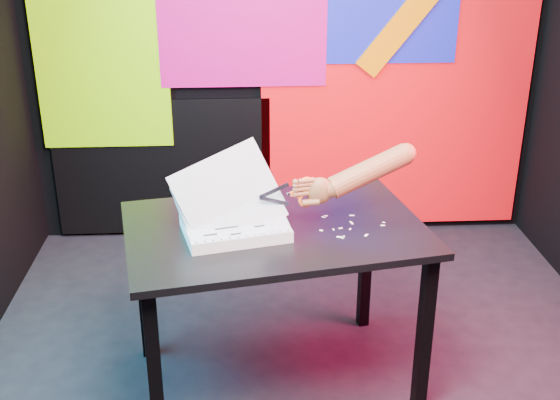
{
  "coord_description": "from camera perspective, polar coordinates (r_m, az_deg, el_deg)",
  "views": [
    {
      "loc": [
        -0.27,
        -2.54,
        1.94
      ],
      "look_at": [
        -0.13,
        -0.04,
        0.87
      ],
      "focal_mm": 45.0,
      "sensor_mm": 36.0,
      "label": 1
    }
  ],
  "objects": [
    {
      "name": "room",
      "position": [
        2.62,
        2.74,
        10.12
      ],
      "size": [
        3.01,
        3.01,
        2.71
      ],
      "color": "black",
      "rests_on": "ground"
    },
    {
      "name": "printout_stack",
      "position": [
        2.72,
        -3.72,
        -2.08
      ],
      "size": [
        0.48,
        0.37,
        0.36
      ],
      "rotation": [
        0.0,
        0.0,
        0.23
      ],
      "color": "silver",
      "rests_on": "work_table"
    },
    {
      "name": "paper_clippings",
      "position": [
        2.79,
        5.45,
        -2.2
      ],
      "size": [
        0.27,
        0.22,
        0.0
      ],
      "color": "silver",
      "rests_on": "work_table"
    },
    {
      "name": "work_table",
      "position": [
        2.83,
        -0.43,
        -3.81
      ],
      "size": [
        1.3,
        0.98,
        0.75
      ],
      "rotation": [
        0.0,
        0.0,
        0.19
      ],
      "color": "black",
      "rests_on": "ground"
    },
    {
      "name": "scissors",
      "position": [
        2.73,
        1.83,
        0.6
      ],
      "size": [
        0.22,
        0.06,
        0.13
      ],
      "rotation": [
        0.0,
        0.0,
        0.22
      ],
      "color": "#A3A7C9",
      "rests_on": "printout_stack"
    },
    {
      "name": "backdrop",
      "position": [
        4.14,
        1.4,
        9.4
      ],
      "size": [
        2.88,
        0.05,
        2.08
      ],
      "color": "red",
      "rests_on": "ground"
    },
    {
      "name": "hand_forearm",
      "position": [
        2.79,
        6.59,
        2.13
      ],
      "size": [
        0.49,
        0.16,
        0.22
      ],
      "rotation": [
        0.0,
        0.0,
        0.22
      ],
      "color": "brown",
      "rests_on": "work_table"
    }
  ]
}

